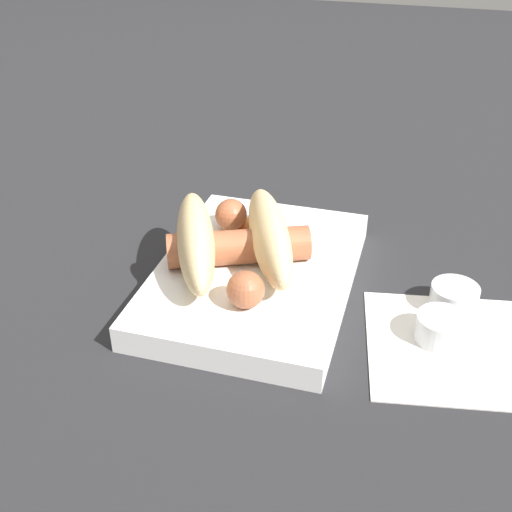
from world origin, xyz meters
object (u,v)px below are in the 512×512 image
at_px(food_tray, 256,275).
at_px(bread_roll, 233,238).
at_px(sausage, 238,249).
at_px(condiment_cup_near, 441,330).
at_px(condiment_cup_far, 454,299).

relative_size(food_tray, bread_roll, 1.32).
xyz_separation_m(sausage, condiment_cup_near, (-0.03, -0.20, -0.03)).
distance_m(food_tray, sausage, 0.04).
xyz_separation_m(condiment_cup_near, condiment_cup_far, (0.05, -0.01, 0.00)).
xyz_separation_m(food_tray, condiment_cup_near, (-0.04, -0.19, -0.00)).
relative_size(bread_roll, sausage, 1.22).
height_order(condiment_cup_near, condiment_cup_far, same).
xyz_separation_m(food_tray, condiment_cup_far, (0.02, -0.20, -0.00)).
height_order(sausage, condiment_cup_far, sausage).
height_order(food_tray, sausage, sausage).
distance_m(food_tray, condiment_cup_near, 0.19).
relative_size(bread_roll, condiment_cup_far, 4.39).
relative_size(food_tray, condiment_cup_near, 5.81).
xyz_separation_m(bread_roll, sausage, (-0.00, -0.01, -0.01)).
bearing_deg(condiment_cup_far, food_tray, 94.59).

